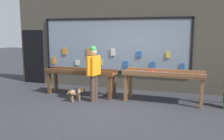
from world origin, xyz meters
TOP-DOWN VIEW (x-y plane):
  - ground_plane at (0.00, 0.00)m, footprint 40.00×40.00m
  - shopfront_facade at (-0.08, 2.39)m, footprint 8.98×0.29m
  - display_table_left at (-1.31, 1.02)m, footprint 2.34×0.64m
  - display_table_right at (1.31, 1.02)m, footprint 2.35×0.76m
  - person_browsing at (-0.65, 0.48)m, footprint 0.30×0.64m
  - small_dog at (-1.15, 0.33)m, footprint 0.40×0.53m

SIDE VIEW (x-z plane):
  - ground_plane at x=0.00m, z-range 0.00..0.00m
  - small_dog at x=-1.15m, z-range 0.08..0.48m
  - display_table_left at x=-1.31m, z-range 0.25..1.11m
  - display_table_right at x=1.31m, z-range 0.28..1.22m
  - person_browsing at x=-0.65m, z-range 0.13..1.77m
  - shopfront_facade at x=-0.08m, z-range -0.02..3.52m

